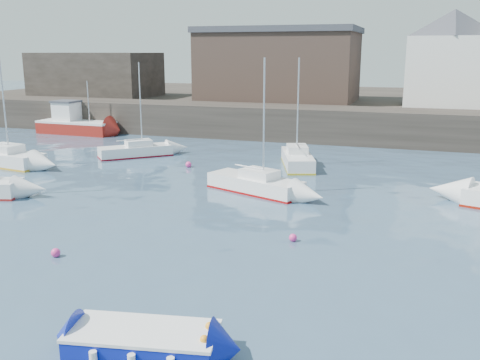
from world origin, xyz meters
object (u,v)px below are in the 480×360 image
(fishing_boat, at_px, (75,123))
(buoy_mid, at_px, (293,241))
(sailboat_e, at_px, (3,158))
(sailboat_f, at_px, (297,159))
(sailboat_h, at_px, (136,151))
(blue_dinghy, at_px, (143,341))
(sailboat_b, at_px, (256,184))
(buoy_far, at_px, (189,167))
(buoy_near, at_px, (56,257))

(fishing_boat, relative_size, buoy_mid, 22.76)
(fishing_boat, xyz_separation_m, sailboat_e, (4.35, -14.71, -0.45))
(fishing_boat, xyz_separation_m, sailboat_f, (24.38, -8.35, -0.47))
(sailboat_h, bearing_deg, blue_dinghy, -60.32)
(sailboat_b, bearing_deg, sailboat_h, 148.41)
(sailboat_e, distance_m, buoy_far, 13.33)
(buoy_near, bearing_deg, buoy_mid, 29.05)
(buoy_near, bearing_deg, sailboat_h, 110.60)
(sailboat_e, height_order, sailboat_f, sailboat_e)
(sailboat_b, bearing_deg, sailboat_f, 84.65)
(sailboat_e, bearing_deg, fishing_boat, 106.46)
(fishing_boat, height_order, sailboat_f, sailboat_f)
(sailboat_f, relative_size, sailboat_h, 1.05)
(buoy_mid, bearing_deg, sailboat_h, 137.10)
(sailboat_f, height_order, sailboat_h, sailboat_f)
(blue_dinghy, distance_m, sailboat_b, 17.51)
(sailboat_b, xyz_separation_m, sailboat_e, (-19.30, 1.42, 0.06))
(fishing_boat, distance_m, sailboat_h, 14.63)
(sailboat_b, xyz_separation_m, sailboat_f, (0.73, 7.78, 0.03))
(blue_dinghy, bearing_deg, sailboat_f, 93.21)
(blue_dinghy, bearing_deg, sailboat_e, 138.76)
(blue_dinghy, relative_size, buoy_near, 11.57)
(fishing_boat, bearing_deg, buoy_far, -32.87)
(fishing_boat, distance_m, sailboat_b, 28.63)
(sailboat_h, distance_m, buoy_far, 5.96)
(buoy_near, relative_size, buoy_far, 0.87)
(sailboat_e, distance_m, sailboat_h, 9.44)
(fishing_boat, bearing_deg, buoy_mid, -40.48)
(sailboat_b, height_order, buoy_far, sailboat_b)
(fishing_boat, xyz_separation_m, sailboat_b, (23.65, -16.13, -0.51))
(sailboat_e, height_order, buoy_far, sailboat_e)
(buoy_mid, xyz_separation_m, buoy_far, (-10.42, 12.45, 0.00))
(sailboat_h, height_order, buoy_far, sailboat_h)
(buoy_far, bearing_deg, sailboat_e, -164.26)
(sailboat_b, distance_m, buoy_near, 13.02)
(fishing_boat, xyz_separation_m, buoy_near, (19.03, -28.30, -1.00))
(sailboat_e, height_order, sailboat_h, sailboat_e)
(sailboat_e, xyz_separation_m, buoy_mid, (23.24, -8.84, -0.56))
(blue_dinghy, bearing_deg, buoy_mid, 79.77)
(sailboat_f, distance_m, sailboat_h, 12.69)
(sailboat_e, bearing_deg, blue_dinghy, -41.24)
(sailboat_b, relative_size, sailboat_h, 1.07)
(sailboat_e, xyz_separation_m, sailboat_f, (20.03, 6.36, -0.03))
(blue_dinghy, relative_size, buoy_far, 10.07)
(buoy_mid, relative_size, buoy_far, 0.82)
(buoy_mid, bearing_deg, sailboat_b, 117.95)
(sailboat_f, height_order, buoy_near, sailboat_f)
(blue_dinghy, height_order, sailboat_e, sailboat_e)
(sailboat_b, height_order, sailboat_f, sailboat_b)
(sailboat_b, bearing_deg, buoy_mid, -62.05)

